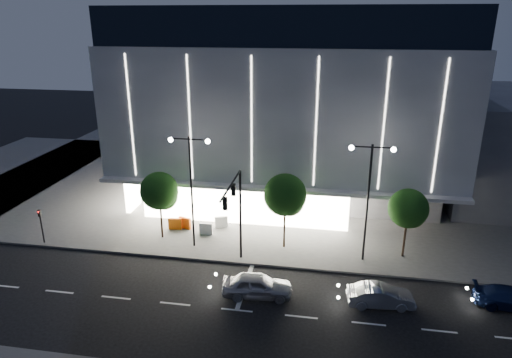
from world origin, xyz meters
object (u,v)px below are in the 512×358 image
(car_third, at_px, (511,298))
(tree_right, at_px, (408,210))
(barrier_a, at_px, (175,224))
(car_second, at_px, (381,296))
(car_lead, at_px, (257,285))
(ped_signal_far, at_px, (41,223))
(tree_left, at_px, (160,193))
(street_lamp_east, at_px, (369,186))
(barrier_b, at_px, (221,222))
(street_lamp_west, at_px, (191,176))
(barrier_c, at_px, (185,223))
(barrier_d, at_px, (206,229))
(traffic_mast, at_px, (236,205))
(tree_mid, at_px, (285,197))

(car_third, bearing_deg, tree_right, 52.01)
(barrier_a, bearing_deg, car_second, -32.95)
(car_lead, bearing_deg, ped_signal_far, 71.14)
(barrier_a, bearing_deg, tree_left, -115.26)
(street_lamp_east, relative_size, barrier_b, 8.18)
(street_lamp_west, height_order, barrier_b, street_lamp_west)
(tree_left, distance_m, barrier_c, 4.06)
(barrier_d, bearing_deg, ped_signal_far, -164.02)
(barrier_c, bearing_deg, car_second, -10.38)
(street_lamp_west, bearing_deg, barrier_c, 120.47)
(traffic_mast, xyz_separation_m, barrier_c, (-5.68, 5.52, -4.38))
(car_lead, relative_size, barrier_a, 4.13)
(tree_right, xyz_separation_m, barrier_a, (-18.48, 1.53, -3.23))
(street_lamp_east, xyz_separation_m, barrier_c, (-14.68, 2.86, -5.31))
(car_lead, bearing_deg, car_second, -93.81)
(car_lead, bearing_deg, barrier_d, 30.10)
(ped_signal_far, relative_size, barrier_a, 2.73)
(street_lamp_west, xyz_separation_m, car_lead, (6.00, -5.74, -5.18))
(ped_signal_far, height_order, tree_mid, tree_mid)
(street_lamp_west, distance_m, barrier_c, 6.26)
(tree_right, xyz_separation_m, car_second, (-2.23, -6.52, -3.20))
(traffic_mast, xyz_separation_m, tree_right, (12.03, 3.68, -1.14))
(street_lamp_west, distance_m, car_second, 15.76)
(ped_signal_far, relative_size, tree_right, 0.54)
(car_second, distance_m, barrier_c, 17.59)
(street_lamp_west, relative_size, barrier_a, 8.18)
(barrier_b, bearing_deg, tree_left, -172.08)
(ped_signal_far, distance_m, tree_mid, 19.35)
(car_lead, height_order, barrier_a, car_lead)
(street_lamp_east, bearing_deg, car_second, -81.79)
(tree_mid, xyz_separation_m, tree_right, (9.00, -0.00, -0.45))
(tree_mid, xyz_separation_m, car_third, (14.80, -5.33, -3.69))
(traffic_mast, relative_size, ped_signal_far, 2.36)
(traffic_mast, relative_size, tree_left, 1.24)
(street_lamp_east, relative_size, car_lead, 1.98)
(car_third, height_order, barrier_c, car_third)
(car_lead, xyz_separation_m, barrier_b, (-4.68, 9.31, -0.12))
(barrier_d, bearing_deg, street_lamp_west, -100.92)
(tree_right, height_order, barrier_b, tree_right)
(car_third, relative_size, barrier_a, 4.04)
(traffic_mast, distance_m, tree_right, 12.63)
(car_third, distance_m, barrier_a, 25.24)
(tree_right, bearing_deg, barrier_b, 170.18)
(tree_left, relative_size, car_second, 1.38)
(barrier_b, height_order, barrier_c, same)
(traffic_mast, height_order, tree_left, traffic_mast)
(tree_left, distance_m, tree_right, 19.00)
(tree_right, height_order, car_lead, tree_right)
(street_lamp_west, height_order, car_lead, street_lamp_west)
(tree_left, height_order, car_third, tree_left)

